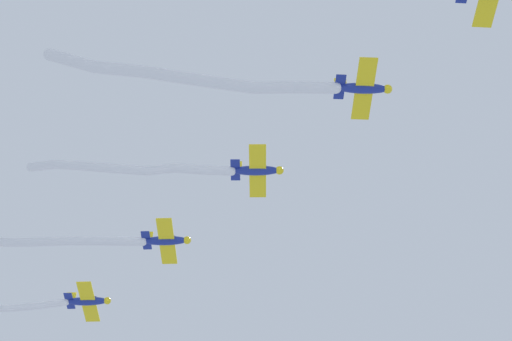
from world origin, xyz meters
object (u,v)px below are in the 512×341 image
at_px(airplane_right_wing, 257,170).
at_px(airplane_slot, 166,241).
at_px(airplane_trail, 88,301).
at_px(airplane_left_wing, 364,88).

bearing_deg(airplane_right_wing, airplane_slot, 132.89).
distance_m(airplane_right_wing, airplane_trail, 23.64).
bearing_deg(airplane_slot, airplane_left_wing, -45.86).
xyz_separation_m(airplane_left_wing, airplane_slot, (22.37, 7.62, 0.50)).
bearing_deg(airplane_trail, airplane_right_wing, -45.51).
bearing_deg(airplane_left_wing, airplane_trail, 130.15).
bearing_deg(airplane_slot, airplane_right_wing, -45.86).
height_order(airplane_left_wing, airplane_slot, airplane_slot).
height_order(airplane_slot, airplane_trail, airplane_trail).
xyz_separation_m(airplane_left_wing, airplane_right_wing, (11.19, 3.81, 0.25)).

